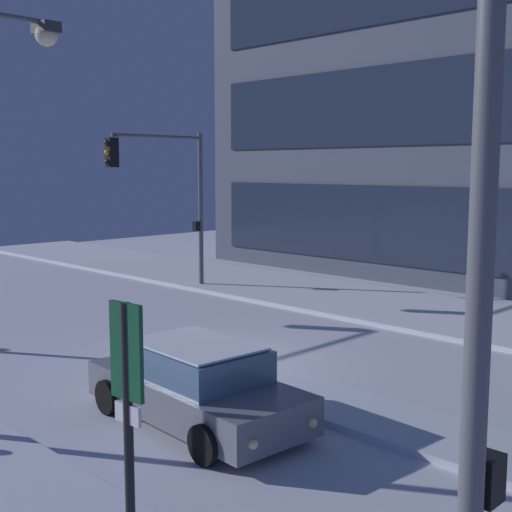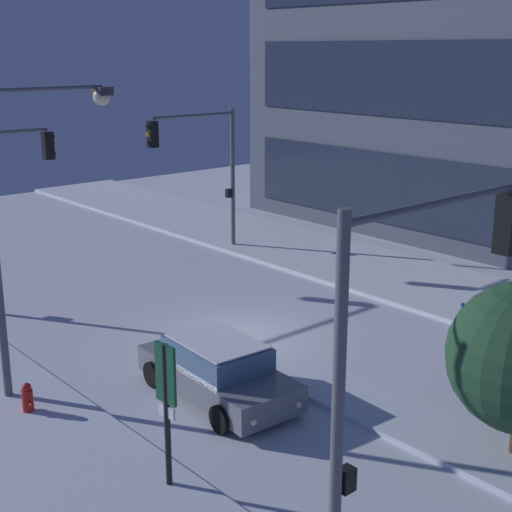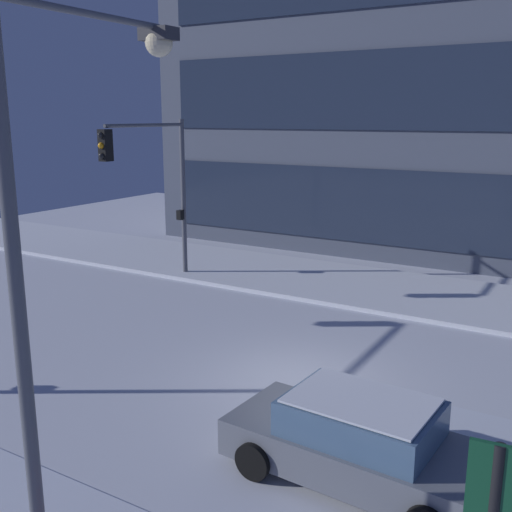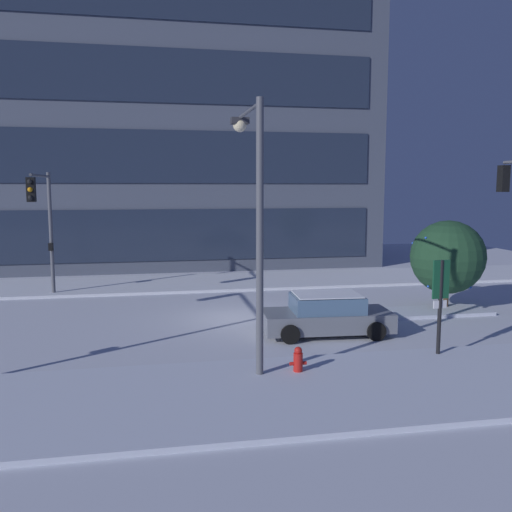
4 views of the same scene
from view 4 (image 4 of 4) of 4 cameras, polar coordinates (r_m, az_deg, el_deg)
The scene contains 11 objects.
ground at distance 21.98m, azimuth -1.79°, elevation -6.56°, with size 52.00×52.00×0.00m, color silver.
curb_strip_near at distance 14.27m, azimuth 3.52°, elevation -14.00°, with size 52.00×5.20×0.14m, color silver.
curb_strip_far at distance 29.94m, azimuth -4.25°, elevation -2.75°, with size 52.00×5.20×0.14m, color silver.
median_strip at distance 23.09m, azimuth 13.30°, elevation -5.91°, with size 9.00×1.80×0.14m, color silver.
office_tower_main at distance 40.64m, azimuth -7.96°, elevation 16.39°, with size 25.51×13.38×23.54m.
car_near at distance 19.61m, azimuth 7.41°, elevation -6.17°, with size 4.73×2.33×1.49m.
traffic_light_corner_far_left at distance 26.33m, azimuth -21.39°, elevation 4.20°, with size 0.32×4.31×5.94m.
street_lamp_arched at distance 15.34m, azimuth -0.32°, elevation 6.18°, with size 0.56×3.36×7.55m.
fire_hydrant at distance 15.45m, azimuth 4.43°, elevation -11.00°, with size 0.48×0.26×0.84m.
parking_info_sign at distance 17.50m, azimuth 18.75°, elevation -3.99°, with size 0.55×0.12×3.05m.
decorated_tree_median at distance 24.57m, azimuth 19.44°, elevation -0.10°, with size 3.13×3.13×3.85m.
Camera 4 is at (-3.31, -21.10, 5.22)m, focal length 38.18 mm.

